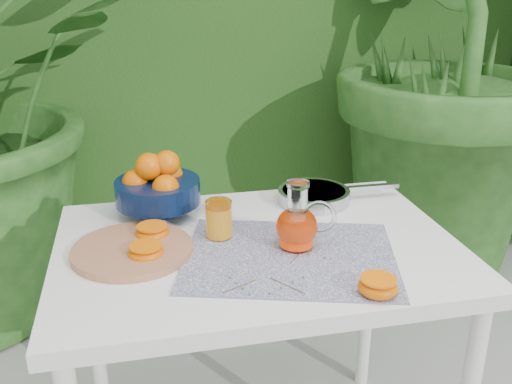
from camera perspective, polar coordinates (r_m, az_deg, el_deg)
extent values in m
imported|color=#224F1B|center=(2.72, 17.21, 14.38)|extent=(2.74, 2.74, 2.20)
cube|color=white|center=(1.45, 0.17, -5.83)|extent=(1.00, 0.70, 0.04)
cylinder|color=white|center=(1.88, -15.83, -13.03)|extent=(0.04, 0.04, 0.71)
cylinder|color=white|center=(2.00, 11.13, -10.16)|extent=(0.04, 0.04, 0.71)
cube|color=#0D104C|center=(1.37, 3.38, -6.42)|extent=(0.59, 0.51, 0.00)
cylinder|color=#A36A49|center=(1.41, -12.25, -5.70)|extent=(0.29, 0.29, 0.02)
cylinder|color=black|center=(1.61, -9.68, -1.64)|extent=(0.11, 0.11, 0.04)
cylinder|color=black|center=(1.59, -9.79, 0.06)|extent=(0.30, 0.30, 0.07)
sphere|color=#E16102|center=(1.59, -11.95, 0.95)|extent=(0.09, 0.09, 0.07)
sphere|color=#E16102|center=(1.63, -8.59, 1.64)|extent=(0.09, 0.09, 0.07)
sphere|color=#E16102|center=(1.53, -9.02, 0.39)|extent=(0.09, 0.09, 0.07)
sphere|color=#E16102|center=(1.64, -10.70, 1.63)|extent=(0.09, 0.09, 0.07)
sphere|color=#E16102|center=(1.56, -10.65, 2.53)|extent=(0.10, 0.10, 0.07)
sphere|color=#E16102|center=(1.57, -8.90, 2.86)|extent=(0.09, 0.09, 0.07)
cylinder|color=white|center=(1.41, 4.05, -5.33)|extent=(0.11, 0.11, 0.01)
ellipsoid|color=white|center=(1.39, 4.10, -3.49)|extent=(0.13, 0.13, 0.10)
cylinder|color=white|center=(1.36, 4.18, -0.60)|extent=(0.06, 0.06, 0.07)
cylinder|color=white|center=(1.35, 4.22, 0.81)|extent=(0.07, 0.07, 0.01)
torus|color=white|center=(1.37, 6.35, -2.46)|extent=(0.08, 0.04, 0.08)
cylinder|color=red|center=(1.39, 4.09, -3.89)|extent=(0.11, 0.11, 0.07)
cylinder|color=white|center=(1.44, -3.73, -2.71)|extent=(0.09, 0.09, 0.10)
cylinder|color=#FFAA20|center=(1.45, -3.72, -2.99)|extent=(0.08, 0.08, 0.08)
cylinder|color=orange|center=(1.43, -3.76, -1.49)|extent=(0.07, 0.07, 0.00)
cylinder|color=#ACACB1|center=(1.68, 5.78, -0.39)|extent=(0.21, 0.21, 0.04)
cylinder|color=white|center=(1.68, 5.80, 0.11)|extent=(0.19, 0.19, 0.01)
cube|color=#ACACB1|center=(1.74, 11.63, 0.50)|extent=(0.16, 0.02, 0.01)
ellipsoid|color=#E16102|center=(1.37, -10.95, -6.02)|extent=(0.11, 0.11, 0.04)
cylinder|color=orange|center=(1.36, -11.01, -5.30)|extent=(0.10, 0.10, 0.00)
ellipsoid|color=#E16102|center=(1.47, -10.32, -4.06)|extent=(0.11, 0.11, 0.04)
cylinder|color=orange|center=(1.46, -10.37, -3.38)|extent=(0.10, 0.10, 0.00)
ellipsoid|color=#E16102|center=(1.24, 12.08, -9.27)|extent=(0.11, 0.11, 0.04)
cylinder|color=orange|center=(1.23, 12.15, -8.50)|extent=(0.10, 0.10, 0.00)
cylinder|color=#503524|center=(1.25, 3.12, -9.32)|extent=(0.06, 0.08, 0.00)
sphere|color=#4E6937|center=(1.21, 1.40, -10.07)|extent=(0.01, 0.01, 0.00)
sphere|color=#4E6937|center=(1.23, 2.56, -9.51)|extent=(0.01, 0.01, 0.00)
sphere|color=#4E6937|center=(1.26, 3.68, -8.96)|extent=(0.01, 0.01, 0.00)
sphere|color=#4E6937|center=(1.28, 4.76, -8.43)|extent=(0.01, 0.01, 0.00)
cylinder|color=#503524|center=(1.38, 4.44, -6.12)|extent=(0.07, 0.09, 0.00)
sphere|color=#4E6937|center=(1.40, 2.06, -5.53)|extent=(0.01, 0.01, 0.00)
sphere|color=#4E6937|center=(1.39, 3.64, -5.87)|extent=(0.01, 0.01, 0.00)
sphere|color=#4E6937|center=(1.37, 5.25, -6.21)|extent=(0.01, 0.01, 0.00)
sphere|color=#4E6937|center=(1.36, 6.89, -6.54)|extent=(0.01, 0.01, 0.00)
cylinder|color=#503524|center=(1.24, -1.64, -9.40)|extent=(0.08, 0.04, 0.00)
sphere|color=#4E6937|center=(1.21, -0.66, -10.13)|extent=(0.01, 0.01, 0.00)
sphere|color=#4E6937|center=(1.23, -1.32, -9.58)|extent=(0.01, 0.01, 0.00)
sphere|color=#4E6937|center=(1.25, -1.95, -9.05)|extent=(0.01, 0.01, 0.00)
sphere|color=#4E6937|center=(1.27, -2.57, -8.54)|extent=(0.01, 0.01, 0.00)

